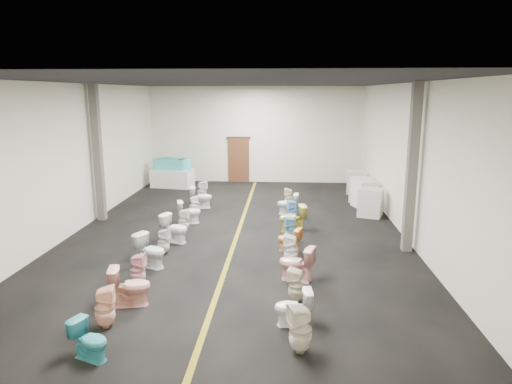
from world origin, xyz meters
TOP-DOWN VIEW (x-y plane):
  - floor at (0.00, 0.00)m, footprint 16.00×16.00m
  - ceiling at (0.00, 0.00)m, footprint 16.00×16.00m
  - wall_back at (0.00, 8.00)m, footprint 10.00×0.00m
  - wall_front at (0.00, -8.00)m, footprint 10.00×0.00m
  - wall_left at (-5.00, 0.00)m, footprint 0.00×16.00m
  - wall_right at (5.00, 0.00)m, footprint 0.00×16.00m
  - aisle_stripe at (0.00, 0.00)m, footprint 0.12×15.60m
  - back_door at (-0.80, 7.94)m, footprint 1.00×0.10m
  - door_frame at (-0.80, 7.95)m, footprint 1.15×0.08m
  - column_left at (-4.75, 1.00)m, footprint 0.25×0.25m
  - column_right at (4.75, -1.50)m, footprint 0.25×0.25m
  - display_table at (-3.68, 6.50)m, footprint 1.93×1.19m
  - bathtub at (-3.68, 6.50)m, footprint 1.83×0.94m
  - appliance_crate_a at (4.40, 2.02)m, footprint 0.99×0.99m
  - appliance_crate_b at (4.40, 3.35)m, footprint 0.94×0.94m
  - appliance_crate_c at (4.40, 4.26)m, footprint 0.98×0.98m
  - appliance_crate_d at (4.40, 5.71)m, footprint 0.74×0.74m
  - toilet_left_0 at (-1.67, -7.11)m, footprint 0.74×0.59m
  - toilet_left_1 at (-1.82, -6.12)m, footprint 0.45×0.44m
  - toilet_left_2 at (-1.66, -5.20)m, footprint 0.88×0.61m
  - toilet_left_3 at (-1.82, -4.23)m, footprint 0.34×0.33m
  - toilet_left_4 at (-1.85, -3.11)m, footprint 0.93×0.76m
  - toilet_left_5 at (-1.78, -2.20)m, footprint 0.37×0.36m
  - toilet_left_6 at (-1.72, -1.20)m, footprint 0.91×0.70m
  - toilet_left_7 at (-1.68, -0.24)m, footprint 0.36×0.35m
  - toilet_left_8 at (-1.71, 0.73)m, footprint 0.84×0.62m
  - toilet_left_9 at (-1.75, 1.73)m, footprint 0.41×0.40m
  - toilet_left_10 at (-1.69, 2.76)m, footprint 0.87×0.58m
  - toilet_left_11 at (-1.82, 3.76)m, footprint 0.40×0.39m
  - toilet_right_0 at (1.71, -6.71)m, footprint 0.50×0.49m
  - toilet_right_1 at (1.61, -5.80)m, footprint 0.72×0.46m
  - toilet_right_2 at (1.68, -4.84)m, footprint 0.41×0.41m
  - toilet_right_3 at (1.71, -3.74)m, footprint 0.91×0.69m
  - toilet_right_4 at (1.59, -2.75)m, footprint 0.40×0.39m
  - toilet_right_5 at (1.56, -1.78)m, footprint 0.74×0.58m
  - toilet_right_6 at (1.61, -0.91)m, footprint 0.41×0.40m
  - toilet_right_7 at (1.67, 0.07)m, footprint 0.88×0.60m
  - toilet_right_8 at (1.69, 1.19)m, footprint 0.40×0.39m
  - toilet_right_9 at (1.54, 2.09)m, footprint 0.77×0.48m
  - toilet_right_10 at (1.58, 3.12)m, footprint 0.35×0.34m

SIDE VIEW (x-z plane):
  - floor at x=0.00m, z-range 0.00..0.00m
  - aisle_stripe at x=0.00m, z-range 0.00..0.01m
  - toilet_left_0 at x=-1.67m, z-range 0.00..0.67m
  - toilet_right_5 at x=1.56m, z-range 0.00..0.67m
  - toilet_left_9 at x=-1.75m, z-range 0.00..0.69m
  - toilet_left_5 at x=-1.78m, z-range 0.00..0.70m
  - toilet_right_1 at x=1.61m, z-range 0.00..0.70m
  - toilet_right_10 at x=1.58m, z-range 0.00..0.72m
  - toilet_right_8 at x=1.69m, z-range 0.00..0.72m
  - toilet_right_6 at x=1.61m, z-range 0.00..0.73m
  - toilet_right_2 at x=1.68m, z-range 0.00..0.73m
  - toilet_left_7 at x=-1.68m, z-range 0.00..0.73m
  - toilet_left_3 at x=-1.82m, z-range 0.00..0.74m
  - toilet_right_9 at x=1.54m, z-range 0.00..0.76m
  - toilet_left_8 at x=-1.71m, z-range 0.00..0.77m
  - toilet_right_4 at x=1.59m, z-range 0.00..0.78m
  - toilet_left_1 at x=-1.82m, z-range 0.00..0.80m
  - display_table at x=-3.68m, z-range 0.00..0.80m
  - toilet_left_6 at x=-1.72m, z-range 0.00..0.81m
  - toilet_left_2 at x=-1.66m, z-range 0.00..0.82m
  - toilet_right_3 at x=1.71m, z-range 0.00..0.83m
  - toilet_left_10 at x=-1.69m, z-range 0.00..0.83m
  - toilet_left_11 at x=-1.82m, z-range 0.00..0.83m
  - toilet_left_4 at x=-1.85m, z-range 0.00..0.83m
  - toilet_right_7 at x=1.67m, z-range 0.00..0.83m
  - toilet_right_0 at x=1.71m, z-range 0.00..0.85m
  - appliance_crate_c at x=4.40m, z-range 0.00..0.94m
  - appliance_crate_d at x=4.40m, z-range 0.00..0.96m
  - appliance_crate_a at x=4.40m, z-range 0.00..0.98m
  - appliance_crate_b at x=4.40m, z-range 0.00..1.00m
  - back_door at x=-0.80m, z-range 0.00..2.10m
  - bathtub at x=-3.68m, z-range 0.79..1.34m
  - door_frame at x=-0.80m, z-range 2.07..2.17m
  - wall_back at x=0.00m, z-range -2.75..7.25m
  - wall_front at x=0.00m, z-range -2.75..7.25m
  - wall_left at x=-5.00m, z-range -5.75..10.25m
  - wall_right at x=5.00m, z-range -5.75..10.25m
  - column_left at x=-4.75m, z-range 0.00..4.50m
  - column_right at x=4.75m, z-range 0.00..4.50m
  - ceiling at x=0.00m, z-range 4.50..4.50m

